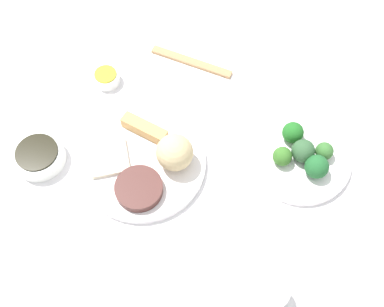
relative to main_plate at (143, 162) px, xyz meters
name	(u,v)px	position (x,y,z in m)	size (l,w,h in m)	color
tabletop	(154,166)	(0.00, -0.02, -0.02)	(2.20, 2.20, 0.02)	white
main_plate	(143,162)	(0.00, 0.00, 0.00)	(0.26, 0.26, 0.02)	white
rice_scoop	(175,152)	(-0.01, -0.07, 0.05)	(0.08, 0.08, 0.08)	tan
spring_roll	(145,129)	(0.07, -0.01, 0.02)	(0.10, 0.03, 0.03)	tan
crab_rangoon_wonton	(109,158)	(0.01, 0.07, 0.01)	(0.08, 0.08, 0.01)	beige
stir_fry_heap	(139,188)	(-0.07, 0.01, 0.02)	(0.10, 0.10, 0.02)	#4A2521
broccoli_plate	(299,158)	(-0.03, -0.33, 0.00)	(0.22, 0.22, 0.01)	white
broccoli_floret_0	(303,151)	(-0.03, -0.33, 0.03)	(0.05, 0.05, 0.05)	#315733
broccoli_floret_1	(317,167)	(-0.07, -0.35, 0.03)	(0.05, 0.05, 0.05)	#205C2B
broccoli_floret_2	(324,151)	(-0.04, -0.38, 0.02)	(0.04, 0.04, 0.04)	#376A2F
broccoli_floret_3	(282,156)	(-0.04, -0.29, 0.03)	(0.04, 0.04, 0.04)	#366B25
broccoli_floret_4	(293,133)	(0.01, -0.32, 0.03)	(0.05, 0.05, 0.05)	#1F6420
soy_sauce_bowl	(39,156)	(0.04, 0.21, 0.01)	(0.11, 0.11, 0.03)	white
soy_sauce_bowl_liquid	(36,152)	(0.04, 0.21, 0.03)	(0.09, 0.09, 0.00)	black
sauce_ramekin_hot_mustard	(106,78)	(0.23, 0.07, 0.00)	(0.06, 0.06, 0.03)	white
sauce_ramekin_hot_mustard_liquid	(105,74)	(0.23, 0.07, 0.02)	(0.05, 0.05, 0.00)	yellow
teacup	(271,294)	(-0.30, -0.21, 0.02)	(0.06, 0.06, 0.06)	white
chopsticks_pair	(191,62)	(0.26, -0.14, 0.00)	(0.20, 0.02, 0.01)	#AF8153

